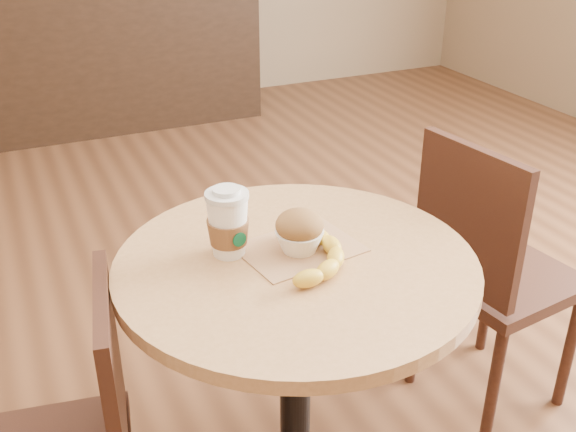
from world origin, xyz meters
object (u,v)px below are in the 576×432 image
Objects in this scene: cafe_table at (296,339)px; chair_right at (488,269)px; muffin at (299,231)px; banana at (311,251)px; coffee_cup at (228,225)px.

cafe_table is 0.88× the size of chair_right.
cafe_table is 7.36× the size of muffin.
chair_right is at bearing 38.92° from banana.
coffee_cup is 0.60× the size of banana.
cafe_table is at bearing -45.27° from coffee_cup.
cafe_table is 5.07× the size of coffee_cup.
muffin is 0.41× the size of banana.
coffee_cup reaches higher than banana.
coffee_cup reaches higher than chair_right.
coffee_cup is 0.15m from muffin.
coffee_cup is (-0.79, -0.09, 0.35)m from chair_right.
cafe_table is at bearing 96.05° from chair_right.
banana is (0.03, -0.02, 0.22)m from cafe_table.
cafe_table is at bearing 173.21° from banana.
banana is (0.14, -0.09, -0.05)m from coffee_cup.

